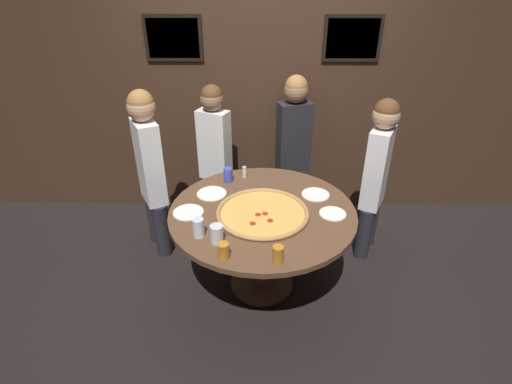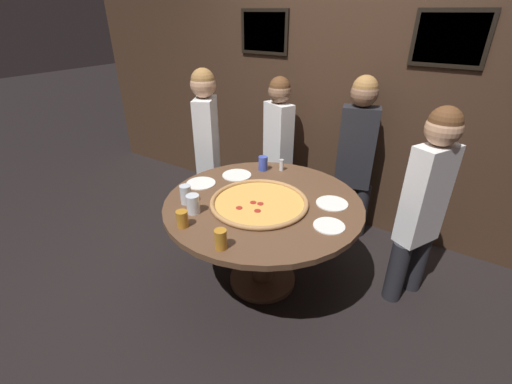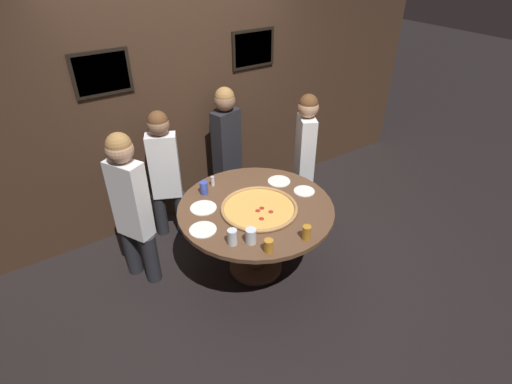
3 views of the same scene
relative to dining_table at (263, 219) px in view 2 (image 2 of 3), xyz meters
The scene contains 18 objects.
ground_plane 0.59m from the dining_table, ahead, with size 24.00×24.00×0.00m, color black.
back_wall 1.49m from the dining_table, 90.00° to the left, with size 6.40×0.08×2.60m.
dining_table is the anchor object (origin of this frame).
giant_pizza 0.17m from the dining_table, 89.24° to the right, with size 0.69×0.69×0.03m.
drink_cup_beside_pizza 0.64m from the dining_table, 81.17° to the right, with size 0.07×0.07×0.12m, color #BC7A23.
drink_cup_centre_back 0.54m from the dining_table, 127.91° to the right, with size 0.09×0.09×0.13m, color silver.
drink_cup_near_left 0.57m from the dining_table, 122.68° to the left, with size 0.08×0.08×0.12m, color #384CB7.
drink_cup_near_right 0.64m from the dining_table, 114.11° to the right, with size 0.07×0.07×0.11m, color #BC7A23.
drink_cup_by_shaker 0.58m from the dining_table, 143.27° to the right, with size 0.08×0.08×0.13m, color silver.
white_plate_beside_cup 0.50m from the dining_table, 28.11° to the left, with size 0.22×0.22×0.01m, color white.
white_plate_far_back 0.49m from the dining_table, 149.96° to the left, with size 0.24×0.24×0.01m, color white.
white_plate_right_side 0.54m from the dining_table, ahead, with size 0.20×0.20×0.01m, color white.
white_plate_left_side 0.57m from the dining_table, behind, with size 0.23×0.23×0.01m, color white.
condiment_shaker 0.58m from the dining_table, 106.17° to the left, with size 0.04×0.04×0.10m.
diner_side_right 1.11m from the dining_table, 73.78° to the left, with size 0.39×0.24×1.48m.
diner_far_right 1.11m from the dining_table, 27.02° to the left, with size 0.28×0.38×1.44m.
diner_centre_back 1.10m from the dining_table, 114.73° to the left, with size 0.37×0.26×1.41m.
diner_far_left 1.11m from the dining_table, 151.73° to the left, with size 0.30×0.39×1.50m.
Camera 2 is at (1.12, -1.79, 1.93)m, focal length 24.00 mm.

